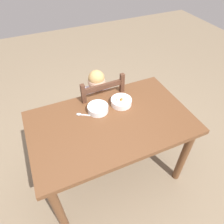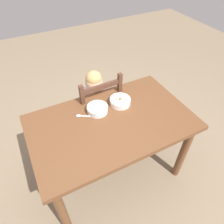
# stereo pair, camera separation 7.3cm
# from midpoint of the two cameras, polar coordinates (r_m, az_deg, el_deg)

# --- Properties ---
(ground_plane) EXTENTS (8.00, 8.00, 0.00)m
(ground_plane) POSITION_cam_midpoint_polar(r_m,az_deg,el_deg) (2.31, -1.02, -15.94)
(ground_plane) COLOR #816E56
(dining_table) EXTENTS (1.33, 0.81, 0.77)m
(dining_table) POSITION_cam_midpoint_polar(r_m,az_deg,el_deg) (1.77, -1.28, -5.13)
(dining_table) COLOR brown
(dining_table) RESTS_ON ground
(dining_chair) EXTENTS (0.43, 0.43, 0.97)m
(dining_chair) POSITION_cam_midpoint_polar(r_m,az_deg,el_deg) (2.22, -5.07, -0.10)
(dining_chair) COLOR #503021
(dining_chair) RESTS_ON ground
(child_figure) EXTENTS (0.32, 0.31, 0.96)m
(child_figure) POSITION_cam_midpoint_polar(r_m,az_deg,el_deg) (2.10, -5.34, 3.19)
(child_figure) COLOR silver
(child_figure) RESTS_ON ground
(bowl_of_peas) EXTENTS (0.18, 0.18, 0.06)m
(bowl_of_peas) POSITION_cam_midpoint_polar(r_m,az_deg,el_deg) (1.76, -5.25, 0.85)
(bowl_of_peas) COLOR white
(bowl_of_peas) RESTS_ON dining_table
(bowl_of_carrots) EXTENTS (0.18, 0.18, 0.05)m
(bowl_of_carrots) POSITION_cam_midpoint_polar(r_m,az_deg,el_deg) (1.82, 1.14, 2.99)
(bowl_of_carrots) COLOR white
(bowl_of_carrots) RESTS_ON dining_table
(spoon) EXTENTS (0.13, 0.09, 0.01)m
(spoon) POSITION_cam_midpoint_polar(r_m,az_deg,el_deg) (1.75, -9.80, -1.07)
(spoon) COLOR silver
(spoon) RESTS_ON dining_table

